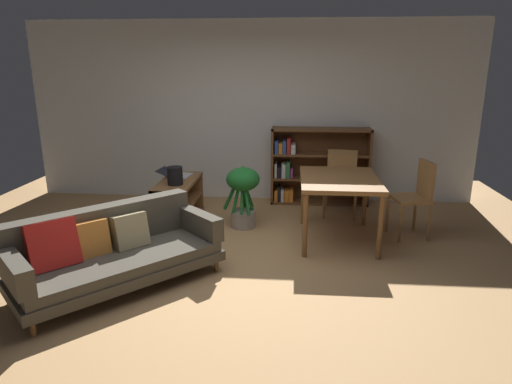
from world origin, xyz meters
The scene contains 11 objects.
ground_plane centered at (0.00, 0.00, 0.00)m, with size 8.16×8.16×0.00m, color tan.
back_wall_panel centered at (0.00, 2.70, 1.35)m, with size 6.80×0.10×2.70m, color silver.
fabric_couch centered at (-1.04, -0.37, 0.34)m, with size 1.91×1.92×0.74m.
media_console centered at (-0.86, 1.45, 0.29)m, with size 0.45×1.08×0.57m.
open_laptop centered at (-0.95, 1.70, 0.59)m, with size 0.48×0.38×0.10m.
desk_speaker centered at (-0.84, 1.25, 0.68)m, with size 0.20×0.20×0.23m.
potted_floor_plant centered at (0.02, 1.30, 0.49)m, with size 0.48×0.43×0.80m.
dining_table centered at (1.20, 0.95, 0.69)m, with size 0.90×1.19×0.77m.
dining_chair_near centered at (2.15, 1.15, 0.54)m, with size 0.47×0.48×0.94m.
dining_chair_far centered at (1.34, 1.94, 0.53)m, with size 0.50×0.44×0.90m.
bookshelf centered at (0.97, 2.51, 0.56)m, with size 1.47×0.35×1.15m.
Camera 1 is at (0.64, -4.17, 2.02)m, focal length 31.28 mm.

